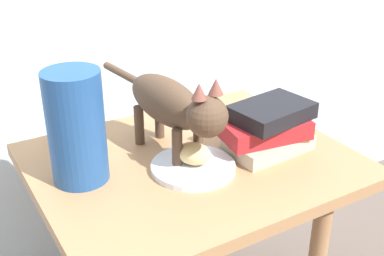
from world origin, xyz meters
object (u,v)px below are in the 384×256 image
object	(u,v)px
cat	(173,105)
green_vase	(76,127)
book_stack	(268,128)
candle_jar	(69,132)
side_table	(192,188)
plate	(193,167)
bread_roll	(194,154)

from	to	relation	value
cat	green_vase	distance (m)	0.22
book_stack	candle_jar	xyz separation A→B (m)	(-0.41, 0.26, -0.02)
green_vase	candle_jar	distance (m)	0.18
book_stack	side_table	bearing A→B (deg)	162.98
side_table	plate	world-z (taller)	plate
green_vase	cat	bearing A→B (deg)	-4.25
side_table	book_stack	size ratio (longest dim) A/B	3.19
side_table	cat	world-z (taller)	cat
book_stack	candle_jar	distance (m)	0.49
side_table	candle_jar	bearing A→B (deg)	137.42
plate	green_vase	distance (m)	0.27
cat	book_stack	size ratio (longest dim) A/B	2.09
side_table	book_stack	distance (m)	0.24
book_stack	green_vase	world-z (taller)	green_vase
plate	bread_roll	xyz separation A→B (m)	(0.00, 0.00, 0.03)
plate	side_table	bearing A→B (deg)	62.25
bread_roll	book_stack	distance (m)	0.20
book_stack	candle_jar	world-z (taller)	book_stack
bread_roll	cat	world-z (taller)	cat
side_table	candle_jar	xyz separation A→B (m)	(-0.23, 0.21, 0.12)
side_table	candle_jar	world-z (taller)	candle_jar
side_table	candle_jar	size ratio (longest dim) A/B	8.55
book_stack	green_vase	bearing A→B (deg)	166.58
plate	green_vase	xyz separation A→B (m)	(-0.23, 0.09, 0.12)
cat	bread_roll	bearing A→B (deg)	-82.50
bread_roll	cat	bearing A→B (deg)	97.50
green_vase	candle_jar	world-z (taller)	green_vase
bread_roll	candle_jar	size ratio (longest dim) A/B	0.94
side_table	green_vase	size ratio (longest dim) A/B	2.92
cat	side_table	bearing A→B (deg)	-46.18
bread_roll	cat	size ratio (longest dim) A/B	0.17
plate	cat	size ratio (longest dim) A/B	0.40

